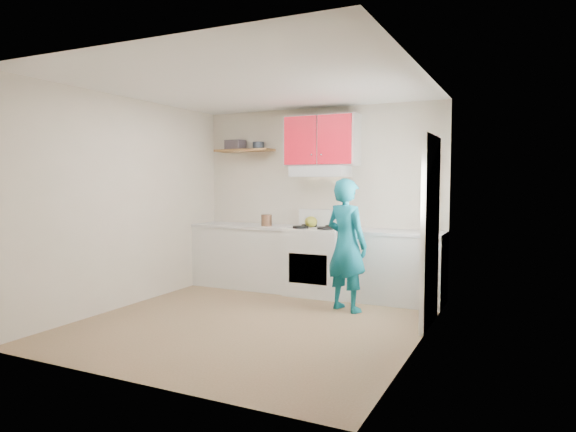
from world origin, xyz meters
The scene contains 21 objects.
floor centered at (0.00, 0.00, 0.00)m, with size 3.80×3.80×0.00m, color brown.
ceiling centered at (0.00, 0.00, 2.60)m, with size 3.60×3.80×0.04m, color white.
back_wall centered at (0.00, 1.90, 1.30)m, with size 3.60×0.04×2.60m, color beige.
front_wall centered at (0.00, -1.90, 1.30)m, with size 3.60×0.04×2.60m, color beige.
left_wall centered at (-1.80, 0.00, 1.30)m, with size 0.04×3.80×2.60m, color beige.
right_wall centered at (1.80, 0.00, 1.30)m, with size 0.04×3.80×2.60m, color beige.
door centered at (1.78, 0.70, 1.02)m, with size 0.05×0.85×2.05m, color white.
door_glass centered at (1.75, 0.70, 1.45)m, with size 0.01×0.55×0.95m, color white.
counter_left centered at (-1.04, 1.60, 0.45)m, with size 1.52×0.60×0.90m, color silver.
counter_right centered at (1.14, 1.60, 0.45)m, with size 1.32×0.60×0.90m, color silver.
stove centered at (0.10, 1.57, 0.46)m, with size 0.76×0.65×0.92m, color white.
range_hood centered at (0.10, 1.68, 1.70)m, with size 0.76×0.44×0.15m, color silver.
upper_cabinets centered at (0.10, 1.73, 2.12)m, with size 1.02×0.33×0.70m, color red.
shelf centered at (-1.15, 1.75, 2.02)m, with size 0.90×0.30×0.04m, color brown.
books centered at (-1.31, 1.75, 2.11)m, with size 0.27×0.20×0.14m, color #413941.
tin centered at (-0.93, 1.78, 2.09)m, with size 0.17×0.17×0.10m, color #333D4C.
kettle centered at (-0.02, 1.64, 1.00)m, with size 0.18×0.18×0.15m, color olive.
crock centered at (-0.65, 1.50, 0.99)m, with size 0.16×0.16×0.19m, color #503423.
cutting_board centered at (1.08, 1.57, 0.91)m, with size 0.33×0.24×0.02m, color olive.
silicone_mat centered at (1.44, 1.62, 0.90)m, with size 0.31×0.26×0.01m, color red.
person centered at (0.75, 0.92, 0.80)m, with size 0.58×0.38×1.60m, color #0C6074.
Camera 1 is at (2.74, -4.83, 1.57)m, focal length 31.57 mm.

